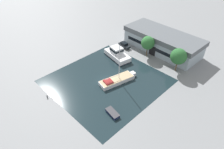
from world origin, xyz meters
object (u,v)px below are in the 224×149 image
Objects in this scene: warehouse_building at (162,41)px; quay_tree_by_water at (179,56)px; sailboat_moored at (117,80)px; small_dinghy at (112,113)px; quay_tree_near_building at (148,43)px; motor_cruiser at (117,54)px; parked_car at (124,45)px.

quay_tree_by_water is (9.81, -7.34, 1.76)m from warehouse_building.
sailboat_moored reaches higher than small_dinghy.
quay_tree_near_building is 0.68× the size of motor_cruiser.
parked_car is (-19.58, -0.39, -3.93)m from quay_tree_by_water.
quay_tree_near_building is 27.25m from small_dinghy.
quay_tree_by_water is (10.89, -0.62, 0.22)m from quay_tree_near_building.
quay_tree_near_building is 0.61× the size of sailboat_moored.
warehouse_building reaches higher than motor_cruiser.
parked_car is at bearing -178.86° from quay_tree_by_water.
small_dinghy is at bearing -38.30° from sailboat_moored.
warehouse_building is 23.04m from sailboat_moored.
small_dinghy is at bearing -68.73° from quay_tree_near_building.
warehouse_building is 12.64m from parked_car.
quay_tree_near_building is at bearing 103.56° from parked_car.
quay_tree_near_building is at bearing -26.69° from motor_cruiser.
quay_tree_by_water is at bearing -56.57° from motor_cruiser.
parked_car is 0.42× the size of sailboat_moored.
parked_car is 1.18× the size of small_dinghy.
warehouse_building is 33.07m from small_dinghy.
parked_car is 18.86m from sailboat_moored.
parked_car is (-8.69, -1.01, -3.71)m from quay_tree_near_building.
quay_tree_near_building is 10.04m from motor_cruiser.
warehouse_building is at bearing 135.27° from parked_car.
motor_cruiser is (-5.80, -7.51, -3.29)m from quay_tree_near_building.
quay_tree_near_building is 0.94× the size of quay_tree_by_water.
quay_tree_near_building reaches higher than small_dinghy.
warehouse_building is 6.71× the size of small_dinghy.
motor_cruiser is (-8.36, 8.64, 0.67)m from sailboat_moored.
quay_tree_near_building is at bearing 111.84° from sailboat_moored.
sailboat_moored is at bearing -80.99° from quay_tree_near_building.
quay_tree_by_water is at bearing -3.27° from quay_tree_near_building.
quay_tree_by_water is 18.39m from motor_cruiser.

